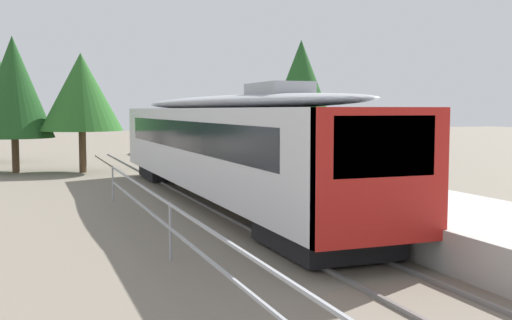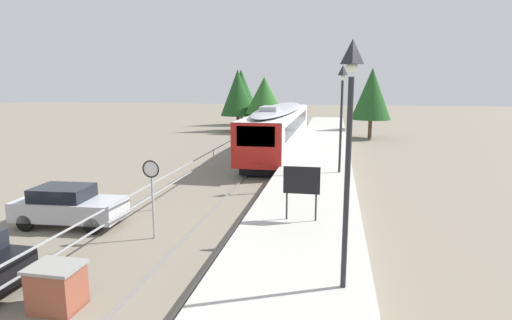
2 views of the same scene
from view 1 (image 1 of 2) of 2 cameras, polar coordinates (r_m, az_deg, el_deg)
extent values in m
plane|color=slate|center=(14.34, -7.62, -8.22)|extent=(160.00, 160.00, 0.00)
cube|color=slate|center=(15.27, 3.50, -7.27)|extent=(3.20, 60.00, 0.06)
cube|color=slate|center=(14.98, 0.97, -7.22)|extent=(0.08, 60.00, 0.08)
cube|color=slate|center=(15.56, 5.94, -6.80)|extent=(0.08, 60.00, 0.08)
cube|color=silver|center=(20.61, -3.34, 1.27)|extent=(2.80, 20.10, 2.55)
cube|color=red|center=(11.53, 11.57, -1.51)|extent=(2.80, 0.24, 2.55)
cube|color=black|center=(11.42, 11.83, 1.24)|extent=(2.13, 0.08, 1.12)
cube|color=black|center=(20.59, -3.34, 2.41)|extent=(2.82, 16.89, 0.92)
ellipsoid|color=#9EA0A5|center=(20.58, -3.36, 5.32)|extent=(2.69, 19.30, 0.44)
cube|color=#9EA0A5|center=(15.86, 2.09, 6.52)|extent=(1.10, 2.20, 0.36)
cube|color=#EAE5C6|center=(11.62, 11.67, -6.43)|extent=(1.00, 0.10, 0.20)
cube|color=black|center=(13.75, 6.31, -6.99)|extent=(2.24, 3.20, 0.55)
cube|color=black|center=(28.11, -7.98, -1.02)|extent=(2.24, 3.20, 0.55)
cube|color=#B7B5AD|center=(16.76, 13.73, -4.86)|extent=(3.90, 60.00, 0.90)
cylinder|color=#9EA0A5|center=(13.19, -7.94, -6.58)|extent=(0.06, 0.06, 1.25)
cylinder|color=#9EA0A5|center=(21.96, -13.14, -2.14)|extent=(0.06, 0.06, 1.25)
cylinder|color=brown|center=(33.53, -21.39, 0.42)|extent=(0.36, 0.36, 1.77)
cone|color=#1E4C1E|center=(33.47, -21.57, 6.32)|extent=(3.90, 3.90, 5.13)
cylinder|color=brown|center=(32.43, -15.77, 0.75)|extent=(0.36, 0.36, 2.13)
cone|color=#286023|center=(32.37, -15.89, 6.10)|extent=(4.11, 4.11, 3.92)
cylinder|color=brown|center=(32.75, 4.16, 0.74)|extent=(0.36, 0.36, 1.88)
cone|color=#1E4C1E|center=(32.70, 4.20, 6.73)|extent=(3.82, 3.82, 4.97)
camera|label=2|loc=(16.29, 120.02, 5.36)|focal=29.20mm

